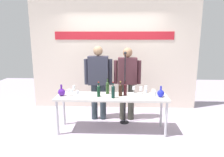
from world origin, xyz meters
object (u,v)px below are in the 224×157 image
at_px(wine_glass_right_4, 141,89).
at_px(presenter_right, 127,79).
at_px(wine_bottle_4, 125,89).
at_px(wine_glass_left_2, 74,88).
at_px(wine_glass_right_2, 153,91).
at_px(wine_bottle_3, 107,87).
at_px(wine_glass_left_1, 77,93).
at_px(wine_glass_right_3, 134,88).
at_px(wine_bottle_2, 120,90).
at_px(wine_glass_left_0, 69,91).
at_px(decanter_blue_left, 62,92).
at_px(wine_bottle_1, 113,91).
at_px(display_table, 112,99).
at_px(presenter_left, 98,78).
at_px(microphone_stand, 125,100).
at_px(wine_glass_right_1, 155,94).
at_px(wine_bottle_0, 99,90).
at_px(wine_glass_left_3, 72,91).
at_px(decanter_blue_right, 161,93).
at_px(wine_glass_right_5, 146,88).
at_px(wine_glass_right_0, 145,92).

bearing_deg(wine_glass_right_4, presenter_right, 121.33).
xyz_separation_m(wine_bottle_4, wine_glass_left_2, (-1.08, 0.18, -0.03)).
bearing_deg(wine_glass_right_2, wine_bottle_3, 171.19).
distance_m(wine_glass_left_1, wine_glass_right_3, 1.17).
distance_m(wine_bottle_2, wine_glass_left_0, 1.03).
bearing_deg(wine_glass_right_2, wine_glass_left_1, -172.93).
height_order(decanter_blue_left, wine_bottle_1, wine_bottle_1).
bearing_deg(wine_bottle_4, display_table, -170.56).
xyz_separation_m(presenter_right, wine_glass_right_2, (0.50, -0.58, -0.11)).
distance_m(presenter_left, wine_glass_left_0, 0.83).
bearing_deg(wine_glass_right_4, microphone_stand, 143.94).
height_order(wine_glass_left_2, wine_glass_right_2, wine_glass_left_2).
bearing_deg(wine_glass_left_1, wine_glass_right_1, 0.84).
bearing_deg(wine_bottle_0, wine_glass_right_2, 3.45).
bearing_deg(wine_glass_right_4, wine_glass_left_3, -170.64).
relative_size(presenter_left, wine_bottle_3, 5.07).
bearing_deg(wine_glass_right_3, wine_glass_right_4, -31.17).
relative_size(presenter_left, wine_glass_left_2, 11.20).
distance_m(presenter_right, wine_glass_left_1, 1.24).
xyz_separation_m(wine_glass_right_1, microphone_stand, (-0.56, 0.54, -0.30)).
bearing_deg(wine_glass_left_2, presenter_right, 17.47).
xyz_separation_m(wine_glass_left_1, wine_glass_left_2, (-0.16, 0.40, -0.01)).
bearing_deg(wine_glass_left_1, decanter_blue_right, 5.23).
bearing_deg(wine_glass_right_5, wine_glass_left_3, -168.17).
distance_m(presenter_left, microphone_stand, 0.76).
bearing_deg(wine_glass_left_0, wine_bottle_1, -6.82).
bearing_deg(wine_bottle_4, wine_bottle_0, -168.79).
bearing_deg(wine_glass_left_1, presenter_left, 66.99).
distance_m(display_table, wine_glass_right_5, 0.76).
bearing_deg(microphone_stand, wine_glass_left_2, -171.70).
bearing_deg(wine_bottle_4, wine_glass_right_3, 46.26).
bearing_deg(wine_glass_left_3, wine_glass_right_2, 2.97).
bearing_deg(wine_glass_right_1, microphone_stand, 135.94).
bearing_deg(wine_glass_right_5, wine_glass_left_1, -163.10).
distance_m(presenter_left, wine_glass_right_2, 1.29).
height_order(wine_bottle_3, wine_glass_right_3, wine_bottle_3).
xyz_separation_m(wine_bottle_4, wine_glass_right_0, (0.38, -0.12, -0.01)).
xyz_separation_m(presenter_left, wine_glass_right_3, (0.77, -0.35, -0.13)).
bearing_deg(wine_glass_left_3, wine_glass_right_5, 11.83).
height_order(presenter_left, wine_bottle_4, presenter_left).
bearing_deg(presenter_left, wine_glass_right_1, -32.73).
bearing_deg(wine_glass_right_5, decanter_blue_left, -171.21).
distance_m(wine_bottle_0, wine_bottle_3, 0.26).
height_order(presenter_left, wine_glass_right_4, presenter_left).
distance_m(wine_glass_left_0, wine_glass_right_2, 1.68).
xyz_separation_m(decanter_blue_right, microphone_stand, (-0.69, 0.41, -0.27)).
relative_size(decanter_blue_right, wine_glass_right_0, 1.31).
bearing_deg(decanter_blue_left, wine_glass_right_1, -3.94).
relative_size(decanter_blue_left, wine_bottle_3, 0.68).
distance_m(wine_bottle_2, wine_glass_right_4, 0.44).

